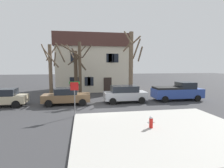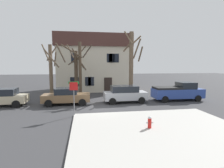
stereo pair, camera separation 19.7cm
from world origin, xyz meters
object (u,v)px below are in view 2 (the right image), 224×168
object	(u,v)px
bicycle_leaning	(65,95)
pickup_truck_blue	(178,92)
fire_hydrant	(150,122)
tree_bare_far	(80,68)
building_main	(93,63)
tree_bare_mid	(76,72)
car_brown_sedan	(66,96)
street_sign_pole	(74,92)
car_silver_wagon	(125,94)
tree_bare_end	(132,62)
car_beige_wagon	(2,97)
tree_bare_near	(51,68)

from	to	relation	value
bicycle_leaning	pickup_truck_blue	bearing A→B (deg)	-15.89
pickup_truck_blue	fire_hydrant	distance (m)	10.21
pickup_truck_blue	tree_bare_far	bearing A→B (deg)	162.09
building_main	tree_bare_mid	xyz separation A→B (m)	(-2.38, -5.85, -1.14)
tree_bare_far	car_brown_sedan	xyz separation A→B (m)	(-1.26, -3.61, -2.73)
car_brown_sedan	pickup_truck_blue	bearing A→B (deg)	0.96
street_sign_pole	bicycle_leaning	size ratio (longest dim) A/B	1.61
car_silver_wagon	fire_hydrant	size ratio (longest dim) A/B	6.15
tree_bare_end	pickup_truck_blue	world-z (taller)	tree_bare_end
building_main	bicycle_leaning	distance (m)	8.24
building_main	car_silver_wagon	xyz separation A→B (m)	(2.66, -9.94, -3.30)
tree_bare_end	fire_hydrant	distance (m)	11.85
tree_bare_mid	car_beige_wagon	bearing A→B (deg)	-149.47
pickup_truck_blue	fire_hydrant	xyz separation A→B (m)	(-6.28, -8.03, -0.47)
tree_bare_far	car_silver_wagon	xyz separation A→B (m)	(4.59, -3.58, -2.65)
car_silver_wagon	bicycle_leaning	bearing A→B (deg)	150.10
tree_bare_near	street_sign_pole	bearing A→B (deg)	-70.43
tree_bare_near	fire_hydrant	size ratio (longest dim) A/B	8.77
tree_bare_near	fire_hydrant	bearing A→B (deg)	-57.60
tree_bare_mid	car_silver_wagon	xyz separation A→B (m)	(5.03, -4.10, -2.16)
tree_bare_mid	fire_hydrant	world-z (taller)	tree_bare_mid
car_beige_wagon	bicycle_leaning	xyz separation A→B (m)	(5.35, 3.56, -0.50)
tree_bare_near	building_main	bearing A→B (deg)	48.68
tree_bare_mid	tree_bare_near	bearing A→B (deg)	-178.42
fire_hydrant	building_main	bearing A→B (deg)	97.47
car_silver_wagon	street_sign_pole	xyz separation A→B (m)	(-4.91, -4.31, 0.96)
bicycle_leaning	building_main	bearing A→B (deg)	59.05
street_sign_pole	building_main	bearing A→B (deg)	81.03
car_beige_wagon	street_sign_pole	size ratio (longest dim) A/B	1.66
tree_bare_far	pickup_truck_blue	distance (m)	11.39
tree_bare_near	tree_bare_end	bearing A→B (deg)	-4.81
tree_bare_far	tree_bare_end	bearing A→B (deg)	-3.28
pickup_truck_blue	street_sign_pole	bearing A→B (deg)	-157.63
tree_bare_near	car_brown_sedan	xyz separation A→B (m)	(2.01, -4.05, -2.65)
car_brown_sedan	street_sign_pole	xyz separation A→B (m)	(0.95, -4.27, 1.04)
tree_bare_end	car_beige_wagon	world-z (taller)	tree_bare_end
tree_bare_near	tree_bare_far	xyz separation A→B (m)	(3.27, -0.44, 0.08)
building_main	car_beige_wagon	bearing A→B (deg)	-132.86
tree_bare_near	fire_hydrant	xyz separation A→B (m)	(7.54, -11.88, -2.98)
car_brown_sedan	building_main	bearing A→B (deg)	72.22
tree_bare_far	bicycle_leaning	xyz separation A→B (m)	(-1.82, 0.11, -3.18)
tree_bare_end	tree_bare_mid	bearing A→B (deg)	172.47
tree_bare_mid	car_silver_wagon	distance (m)	6.84
car_beige_wagon	fire_hydrant	bearing A→B (deg)	-34.95
fire_hydrant	street_sign_pole	xyz separation A→B (m)	(-4.58, 3.56, 1.37)
tree_bare_far	fire_hydrant	distance (m)	12.59
building_main	tree_bare_end	xyz separation A→B (m)	(4.22, -6.72, 0.00)
tree_bare_near	tree_bare_end	size ratio (longest dim) A/B	0.80
car_beige_wagon	street_sign_pole	distance (m)	8.23
building_main	car_brown_sedan	bearing A→B (deg)	-107.78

